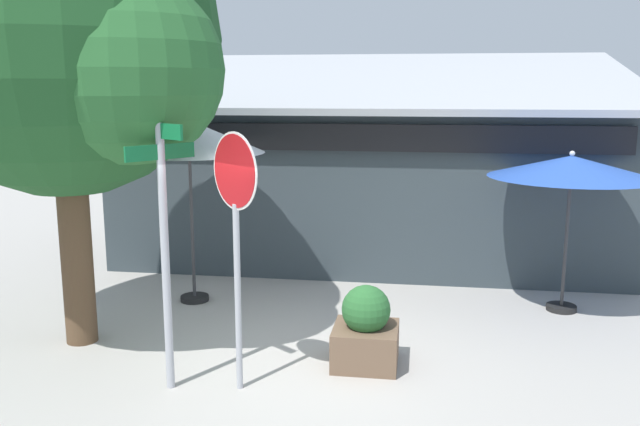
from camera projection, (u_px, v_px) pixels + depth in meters
ground_plane at (294, 361)px, 8.25m from camera, size 28.00×28.00×0.10m
cafe_building at (369, 178)px, 13.14m from camera, size 9.65×4.88×4.02m
street_sign_post at (164, 230)px, 7.08m from camera, size 0.73×0.68×2.95m
stop_sign at (236, 211)px, 7.02m from camera, size 0.63×0.56×2.85m
patio_umbrella_ivory_left at (189, 138)px, 9.93m from camera, size 2.28×2.28×2.89m
patio_umbrella_royal_blue_center at (571, 168)px, 9.56m from camera, size 2.37×2.37×2.40m
shade_tree at (71, 44)px, 7.95m from camera, size 4.08×3.86×5.81m
sidewalk_planter at (366, 331)px, 7.94m from camera, size 0.77×0.77×0.99m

